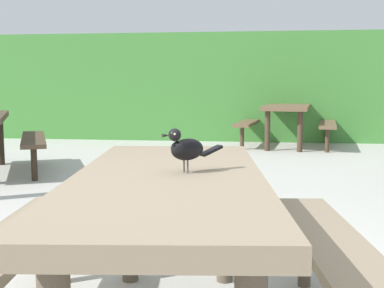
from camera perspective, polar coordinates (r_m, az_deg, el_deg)
hedge_wall at (r=10.64m, az=5.15°, el=6.57°), size 28.00×2.23×2.10m
picnic_table_foreground at (r=2.05m, az=-2.69°, el=-8.51°), size 1.86×1.88×0.74m
bird_grackle at (r=2.01m, az=-0.79°, el=-0.45°), size 0.23×0.21×0.18m
picnic_table_far_centre at (r=8.97m, az=10.93°, el=3.28°), size 1.90×1.92×0.74m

